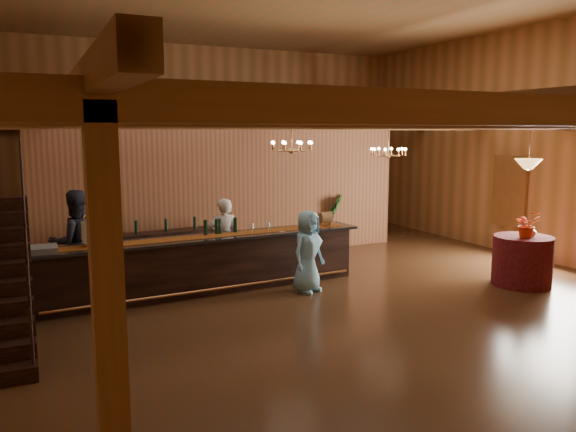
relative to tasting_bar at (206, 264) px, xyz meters
name	(u,v)px	position (x,y,z in m)	size (l,w,h in m)	color
floor	(317,290)	(1.96, -0.79, -0.54)	(14.00, 14.00, 0.00)	#412613
wall_back	(207,141)	(1.96, 6.21, 2.21)	(12.00, 0.10, 5.50)	#B37748
wall_right	(549,144)	(7.96, -0.79, 2.21)	(0.10, 14.00, 5.50)	#B37748
beam_grid	(306,120)	(1.96, -0.28, 2.70)	(11.90, 13.90, 0.39)	brown
support_posts	(331,211)	(1.96, -1.29, 1.06)	(9.20, 10.20, 3.20)	brown
partition_wall	(231,193)	(1.46, 2.71, 1.01)	(9.00, 0.18, 3.10)	brown
window_right_back	(510,191)	(7.91, 0.21, 1.01)	(0.12, 1.05, 1.75)	white
backroom_boxes	(215,223)	(1.67, 4.71, -0.01)	(4.10, 0.60, 1.10)	black
tasting_bar	(206,264)	(0.00, 0.00, 0.00)	(6.42, 1.19, 1.08)	black
beverage_dispenser	(89,230)	(-2.06, -0.07, 0.81)	(0.26, 0.26, 0.60)	silver
glass_rack_tray	(41,249)	(-2.83, -0.22, 0.57)	(0.50, 0.50, 0.10)	gray
raffle_drum	(325,218)	(2.61, 0.10, 0.70)	(0.34, 0.24, 0.30)	brown
bar_bottle_0	(206,228)	(0.04, 0.13, 0.67)	(0.07, 0.07, 0.30)	black
bar_bottle_1	(217,227)	(0.27, 0.14, 0.67)	(0.07, 0.07, 0.30)	black
bar_bottle_2	(219,226)	(0.32, 0.14, 0.67)	(0.07, 0.07, 0.30)	black
bar_bottle_3	(235,225)	(0.65, 0.16, 0.67)	(0.07, 0.07, 0.30)	black
backbar_shelf	(167,250)	(-0.25, 2.17, -0.12)	(2.99, 0.47, 0.84)	black
round_table	(522,261)	(5.81, -2.18, -0.05)	(1.13, 1.13, 0.98)	maroon
chandelier_left	(292,145)	(1.59, -0.42, 2.22)	(0.80, 0.80, 0.60)	#C7864C
chandelier_right	(388,151)	(4.51, 0.61, 2.04)	(0.80, 0.80, 0.78)	#C7864C
pendant_lamp	(528,164)	(5.81, -2.18, 1.86)	(0.52, 0.52, 0.90)	#C7864C
bartender	(224,239)	(0.59, 0.70, 0.30)	(0.62, 0.40, 1.69)	silver
staff_second	(76,243)	(-2.23, 0.87, 0.44)	(0.95, 0.74, 1.96)	#212330
guest	(308,251)	(1.75, -0.80, 0.24)	(0.76, 0.50, 1.56)	#7CBFE2
floor_plant	(331,221)	(4.17, 2.61, 0.16)	(0.78, 0.63, 1.41)	#1F4E1B
table_flowers	(527,224)	(5.74, -2.30, 0.70)	(0.47, 0.41, 0.52)	red
table_vase	(531,228)	(5.93, -2.23, 0.61)	(0.17, 0.17, 0.34)	#C7864C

